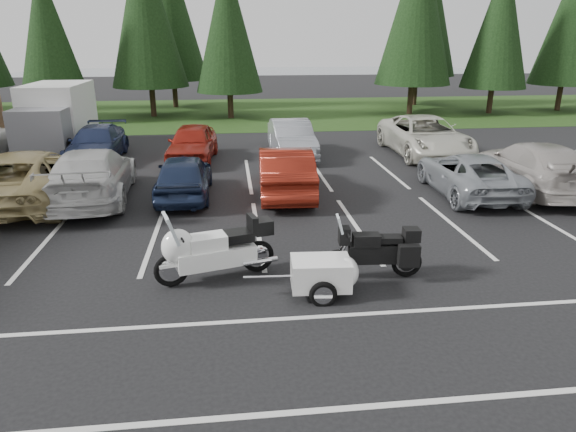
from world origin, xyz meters
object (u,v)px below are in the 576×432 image
at_px(car_near_2, 30,177).
at_px(car_far_2, 192,143).
at_px(touring_motorcycle, 215,244).
at_px(cargo_trailer, 321,277).
at_px(car_near_7, 533,166).
at_px(car_far_4, 425,136).
at_px(car_near_3, 92,175).
at_px(adventure_motorcycle, 373,246).
at_px(car_near_6, 468,174).
at_px(car_near_5, 285,171).
at_px(car_near_4, 184,176).
at_px(car_far_3, 292,139).
at_px(box_truck, 53,119).
at_px(car_far_1, 97,144).

bearing_deg(car_near_2, car_far_2, -134.06).
distance_m(touring_motorcycle, cargo_trailer, 2.33).
relative_size(car_near_7, touring_motorcycle, 1.95).
distance_m(car_far_4, touring_motorcycle, 14.32).
xyz_separation_m(car_near_3, car_near_7, (14.43, -0.54, -0.01)).
bearing_deg(cargo_trailer, car_near_3, 133.61).
height_order(cargo_trailer, adventure_motorcycle, adventure_motorcycle).
bearing_deg(adventure_motorcycle, car_near_6, 54.39).
relative_size(car_far_4, adventure_motorcycle, 2.54).
height_order(car_near_5, car_far_2, car_near_5).
distance_m(car_near_5, car_far_4, 8.44).
bearing_deg(car_near_5, car_near_4, 2.51).
distance_m(car_near_4, touring_motorcycle, 6.21).
bearing_deg(car_far_4, car_near_5, -142.72).
height_order(car_near_5, cargo_trailer, car_near_5).
xyz_separation_m(car_near_2, car_near_5, (7.96, 0.00, -0.04)).
bearing_deg(car_far_3, car_far_4, -6.28).
xyz_separation_m(car_near_2, car_far_4, (14.64, 5.16, 0.01)).
distance_m(car_near_2, car_far_4, 15.53).
xyz_separation_m(box_truck, cargo_trailer, (9.54, -15.13, -1.06)).
height_order(car_near_6, car_far_4, car_far_4).
bearing_deg(car_near_4, car_near_2, 0.74).
bearing_deg(car_far_2, car_far_1, 177.08).
height_order(car_near_6, car_far_1, car_far_1).
bearing_deg(car_near_6, car_near_7, -173.44).
bearing_deg(car_far_2, box_truck, 160.63).
bearing_deg(car_far_1, car_near_3, -78.03).
distance_m(car_far_1, car_far_4, 13.98).
bearing_deg(touring_motorcycle, car_far_1, 97.84).
bearing_deg(car_near_3, car_far_3, -145.77).
xyz_separation_m(car_near_3, car_far_2, (2.81, 5.16, -0.07)).
bearing_deg(box_truck, car_near_6, -29.25).
relative_size(car_far_1, car_far_2, 1.09).
distance_m(car_near_7, adventure_motorcycle, 9.29).
xyz_separation_m(car_near_7, car_far_4, (-1.63, 5.65, 0.02)).
xyz_separation_m(car_far_1, car_far_2, (3.98, -0.55, 0.05)).
bearing_deg(box_truck, adventure_motorcycle, -53.34).
distance_m(car_near_2, car_near_5, 7.96).
bearing_deg(touring_motorcycle, car_near_2, 118.04).
bearing_deg(car_near_6, car_far_2, -30.06).
relative_size(car_near_3, car_far_2, 1.28).
relative_size(car_far_1, car_far_3, 1.04).
distance_m(car_near_7, car_far_2, 12.95).
bearing_deg(cargo_trailer, car_near_6, 49.96).
xyz_separation_m(box_truck, car_far_2, (6.31, -2.85, -0.69)).
bearing_deg(car_near_6, car_far_1, -23.55).
height_order(car_far_2, cargo_trailer, car_far_2).
relative_size(car_near_5, car_far_2, 1.08).
bearing_deg(car_near_2, car_near_4, 177.78).
distance_m(car_near_4, car_far_3, 7.00).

